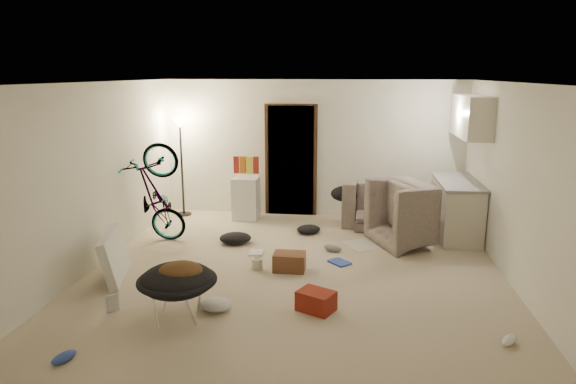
# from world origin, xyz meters

# --- Properties ---
(floor) EXTENTS (5.50, 6.00, 0.02)m
(floor) POSITION_xyz_m (0.00, 0.00, -0.01)
(floor) COLOR beige
(floor) RESTS_ON ground
(ceiling) EXTENTS (5.50, 6.00, 0.02)m
(ceiling) POSITION_xyz_m (0.00, 0.00, 2.51)
(ceiling) COLOR white
(ceiling) RESTS_ON wall_back
(wall_back) EXTENTS (5.50, 0.02, 2.50)m
(wall_back) POSITION_xyz_m (0.00, 3.01, 1.25)
(wall_back) COLOR white
(wall_back) RESTS_ON floor
(wall_front) EXTENTS (5.50, 0.02, 2.50)m
(wall_front) POSITION_xyz_m (0.00, -3.01, 1.25)
(wall_front) COLOR white
(wall_front) RESTS_ON floor
(wall_left) EXTENTS (0.02, 6.00, 2.50)m
(wall_left) POSITION_xyz_m (-2.76, 0.00, 1.25)
(wall_left) COLOR white
(wall_left) RESTS_ON floor
(wall_right) EXTENTS (0.02, 6.00, 2.50)m
(wall_right) POSITION_xyz_m (2.76, 0.00, 1.25)
(wall_right) COLOR white
(wall_right) RESTS_ON floor
(doorway) EXTENTS (0.85, 0.10, 2.04)m
(doorway) POSITION_xyz_m (-0.40, 2.97, 1.02)
(doorway) COLOR black
(doorway) RESTS_ON floor
(door_trim) EXTENTS (0.97, 0.04, 2.10)m
(door_trim) POSITION_xyz_m (-0.40, 2.94, 1.02)
(door_trim) COLOR #372213
(door_trim) RESTS_ON floor
(floor_lamp) EXTENTS (0.28, 0.28, 1.81)m
(floor_lamp) POSITION_xyz_m (-2.40, 2.65, 1.31)
(floor_lamp) COLOR black
(floor_lamp) RESTS_ON floor
(kitchen_counter) EXTENTS (0.60, 1.50, 0.88)m
(kitchen_counter) POSITION_xyz_m (2.43, 2.00, 0.44)
(kitchen_counter) COLOR beige
(kitchen_counter) RESTS_ON floor
(counter_top) EXTENTS (0.64, 1.54, 0.04)m
(counter_top) POSITION_xyz_m (2.43, 2.00, 0.90)
(counter_top) COLOR gray
(counter_top) RESTS_ON kitchen_counter
(kitchen_uppers) EXTENTS (0.38, 1.40, 0.65)m
(kitchen_uppers) POSITION_xyz_m (2.56, 2.00, 1.95)
(kitchen_uppers) COLOR beige
(kitchen_uppers) RESTS_ON wall_right
(sofa) EXTENTS (2.05, 0.88, 0.59)m
(sofa) POSITION_xyz_m (1.60, 2.45, 0.29)
(sofa) COLOR #323932
(sofa) RESTS_ON floor
(armchair) EXTENTS (1.34, 1.42, 0.73)m
(armchair) POSITION_xyz_m (1.82, 1.56, 0.36)
(armchair) COLOR #323932
(armchair) RESTS_ON floor
(bicycle) EXTENTS (1.63, 0.72, 0.94)m
(bicycle) POSITION_xyz_m (-2.30, 1.06, 0.43)
(bicycle) COLOR black
(bicycle) RESTS_ON floor
(book_asset) EXTENTS (0.25, 0.25, 0.02)m
(book_asset) POSITION_xyz_m (-1.95, -1.41, 0.01)
(book_asset) COLOR maroon
(book_asset) RESTS_ON floor
(mini_fridge) EXTENTS (0.46, 0.46, 0.77)m
(mini_fridge) POSITION_xyz_m (-1.18, 2.55, 0.39)
(mini_fridge) COLOR white
(mini_fridge) RESTS_ON floor
(snack_box_0) EXTENTS (0.11, 0.09, 0.30)m
(snack_box_0) POSITION_xyz_m (-1.35, 2.55, 1.00)
(snack_box_0) COLOR maroon
(snack_box_0) RESTS_ON mini_fridge
(snack_box_1) EXTENTS (0.11, 0.08, 0.30)m
(snack_box_1) POSITION_xyz_m (-1.23, 2.55, 1.00)
(snack_box_1) COLOR #B45616
(snack_box_1) RESTS_ON mini_fridge
(snack_box_2) EXTENTS (0.10, 0.07, 0.30)m
(snack_box_2) POSITION_xyz_m (-1.11, 2.55, 1.00)
(snack_box_2) COLOR yellow
(snack_box_2) RESTS_ON mini_fridge
(snack_box_3) EXTENTS (0.11, 0.08, 0.30)m
(snack_box_3) POSITION_xyz_m (-0.99, 2.55, 1.00)
(snack_box_3) COLOR maroon
(snack_box_3) RESTS_ON mini_fridge
(saucer_chair) EXTENTS (0.86, 0.86, 0.61)m
(saucer_chair) POSITION_xyz_m (-1.12, -1.41, 0.36)
(saucer_chair) COLOR silver
(saucer_chair) RESTS_ON floor
(hoodie) EXTENTS (0.57, 0.52, 0.22)m
(hoodie) POSITION_xyz_m (-1.07, -1.44, 0.55)
(hoodie) COLOR #52361C
(hoodie) RESTS_ON saucer_chair
(sofa_drape) EXTENTS (0.57, 0.47, 0.28)m
(sofa_drape) POSITION_xyz_m (0.65, 2.45, 0.54)
(sofa_drape) COLOR black
(sofa_drape) RESTS_ON sofa
(tv_box) EXTENTS (0.47, 0.97, 0.63)m
(tv_box) POSITION_xyz_m (-2.30, -0.44, 0.31)
(tv_box) COLOR silver
(tv_box) RESTS_ON floor
(drink_case_a) EXTENTS (0.43, 0.31, 0.24)m
(drink_case_a) POSITION_xyz_m (-0.09, 0.12, 0.12)
(drink_case_a) COLOR brown
(drink_case_a) RESTS_ON floor
(drink_case_b) EXTENTS (0.48, 0.44, 0.23)m
(drink_case_b) POSITION_xyz_m (0.35, -1.04, 0.11)
(drink_case_b) COLOR maroon
(drink_case_b) RESTS_ON floor
(juicer) EXTENTS (0.15, 0.15, 0.22)m
(juicer) POSITION_xyz_m (-0.53, 0.11, 0.09)
(juicer) COLOR beige
(juicer) RESTS_ON floor
(newspaper) EXTENTS (0.63, 0.68, 0.01)m
(newspaper) POSITION_xyz_m (0.89, 1.28, 0.00)
(newspaper) COLOR beige
(newspaper) RESTS_ON floor
(book_blue) EXTENTS (0.36, 0.36, 0.03)m
(book_blue) POSITION_xyz_m (0.58, 0.46, 0.01)
(book_blue) COLOR #304AAE
(book_blue) RESTS_ON floor
(book_white) EXTENTS (0.21, 0.27, 0.02)m
(book_white) POSITION_xyz_m (-0.66, 0.72, 0.01)
(book_white) COLOR silver
(book_white) RESTS_ON floor
(shoe_0) EXTENTS (0.27, 0.19, 0.09)m
(shoe_0) POSITION_xyz_m (0.01, 1.98, 0.05)
(shoe_0) COLOR #304AAE
(shoe_0) RESTS_ON floor
(shoe_1) EXTENTS (0.32, 0.23, 0.11)m
(shoe_1) POSITION_xyz_m (0.47, 0.95, 0.05)
(shoe_1) COLOR slate
(shoe_1) RESTS_ON floor
(shoe_2) EXTENTS (0.20, 0.28, 0.09)m
(shoe_2) POSITION_xyz_m (-1.90, -2.38, 0.05)
(shoe_2) COLOR #304AAE
(shoe_2) RESTS_ON floor
(shoe_3) EXTENTS (0.26, 0.18, 0.09)m
(shoe_3) POSITION_xyz_m (-1.42, -0.79, 0.05)
(shoe_3) COLOR slate
(shoe_3) RESTS_ON floor
(shoe_4) EXTENTS (0.24, 0.27, 0.10)m
(shoe_4) POSITION_xyz_m (2.30, -1.55, 0.05)
(shoe_4) COLOR white
(shoe_4) RESTS_ON floor
(clothes_lump_a) EXTENTS (0.56, 0.49, 0.16)m
(clothes_lump_a) POSITION_xyz_m (-1.07, 1.15, 0.08)
(clothes_lump_a) COLOR black
(clothes_lump_a) RESTS_ON floor
(clothes_lump_b) EXTENTS (0.54, 0.53, 0.12)m
(clothes_lump_b) POSITION_xyz_m (0.03, 1.82, 0.06)
(clothes_lump_b) COLOR black
(clothes_lump_b) RESTS_ON floor
(clothes_lump_c) EXTENTS (0.45, 0.41, 0.12)m
(clothes_lump_c) POSITION_xyz_m (-0.78, -1.15, 0.06)
(clothes_lump_c) COLOR silver
(clothes_lump_c) RESTS_ON floor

